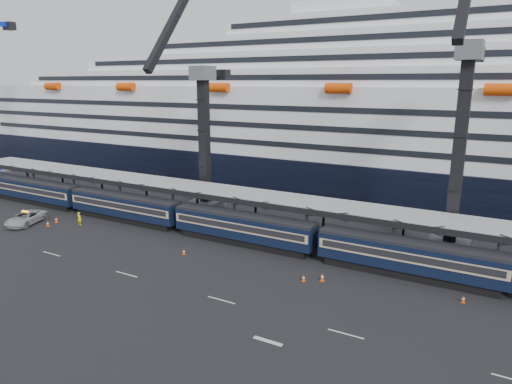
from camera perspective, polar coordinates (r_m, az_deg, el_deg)
ground at (r=45.89m, az=0.61°, el=-11.94°), size 260.00×260.00×0.00m
lane_markings at (r=38.68m, az=7.84°, el=-17.29°), size 111.00×4.27×0.02m
train at (r=55.28m, az=1.36°, el=-4.94°), size 133.05×3.00×4.05m
canopy at (r=56.03m, az=7.50°, el=-1.54°), size 130.00×6.25×5.53m
cruise_ship at (r=85.27m, az=15.10°, el=8.15°), size 214.09×28.84×34.00m
crane_dark_near at (r=68.30m, az=-6.69°, el=6.92°), size 4.50×17.75×35.08m
crane_dark_mid at (r=54.53m, az=24.10°, el=5.66°), size 4.50×18.24×39.64m
pickup_truck at (r=72.81m, az=-26.82°, el=-2.92°), size 4.88×7.12×1.81m
worker at (r=69.29m, az=-21.21°, el=-3.12°), size 0.68×0.45×1.87m
traffic_cone_a at (r=70.48m, az=-24.59°, el=-3.61°), size 0.42×0.42×0.84m
traffic_cone_b at (r=71.92m, az=-23.70°, el=-3.18°), size 0.43×0.43×0.87m
traffic_cone_c at (r=54.72m, az=-9.01°, el=-7.37°), size 0.35×0.35×0.70m
traffic_cone_d at (r=47.44m, az=5.96°, el=-10.63°), size 0.37×0.37×0.74m
traffic_cone_e at (r=47.71m, az=8.29°, el=-10.48°), size 0.43×0.43×0.86m
traffic_cone_f at (r=47.11m, az=24.49°, el=-12.08°), size 0.35×0.35×0.70m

